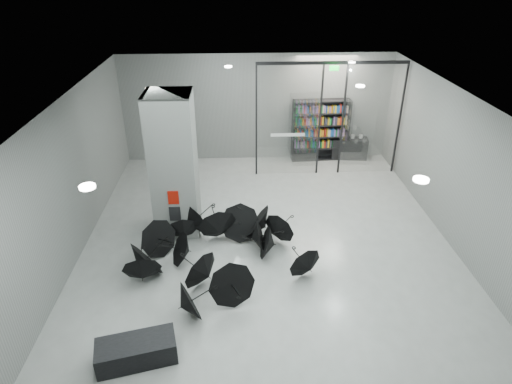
{
  "coord_description": "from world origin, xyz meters",
  "views": [
    {
      "loc": [
        -0.78,
        -8.78,
        6.93
      ],
      "look_at": [
        -0.3,
        1.5,
        1.4
      ],
      "focal_mm": 30.53,
      "sensor_mm": 36.0,
      "label": 1
    }
  ],
  "objects_px": {
    "bookshelf": "(320,130)",
    "umbrella_cluster": "(215,250)",
    "bench": "(137,351)",
    "column": "(174,166)",
    "shop_counter": "(349,148)"
  },
  "relations": [
    {
      "from": "column",
      "to": "shop_counter",
      "type": "xyz_separation_m",
      "value": [
        6.09,
        4.8,
        -1.59
      ]
    },
    {
      "from": "column",
      "to": "bench",
      "type": "height_order",
      "value": "column"
    },
    {
      "from": "bench",
      "to": "umbrella_cluster",
      "type": "xyz_separation_m",
      "value": [
        1.41,
        3.12,
        0.07
      ]
    },
    {
      "from": "bookshelf",
      "to": "umbrella_cluster",
      "type": "xyz_separation_m",
      "value": [
        -3.8,
        -6.36,
        -0.86
      ]
    },
    {
      "from": "umbrella_cluster",
      "to": "bench",
      "type": "bearing_deg",
      "value": -114.31
    },
    {
      "from": "column",
      "to": "bookshelf",
      "type": "relative_size",
      "value": 1.7
    },
    {
      "from": "bench",
      "to": "shop_counter",
      "type": "xyz_separation_m",
      "value": [
        6.41,
        9.53,
        0.16
      ]
    },
    {
      "from": "bench",
      "to": "bookshelf",
      "type": "xyz_separation_m",
      "value": [
        5.21,
        9.48,
        0.93
      ]
    },
    {
      "from": "bookshelf",
      "to": "shop_counter",
      "type": "height_order",
      "value": "bookshelf"
    },
    {
      "from": "bookshelf",
      "to": "shop_counter",
      "type": "distance_m",
      "value": 1.43
    },
    {
      "from": "column",
      "to": "bench",
      "type": "distance_m",
      "value": 5.06
    },
    {
      "from": "bench",
      "to": "umbrella_cluster",
      "type": "relative_size",
      "value": 0.28
    },
    {
      "from": "shop_counter",
      "to": "umbrella_cluster",
      "type": "xyz_separation_m",
      "value": [
        -5.0,
        -6.41,
        -0.09
      ]
    },
    {
      "from": "bench",
      "to": "umbrella_cluster",
      "type": "height_order",
      "value": "umbrella_cluster"
    },
    {
      "from": "column",
      "to": "bookshelf",
      "type": "distance_m",
      "value": 6.87
    }
  ]
}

